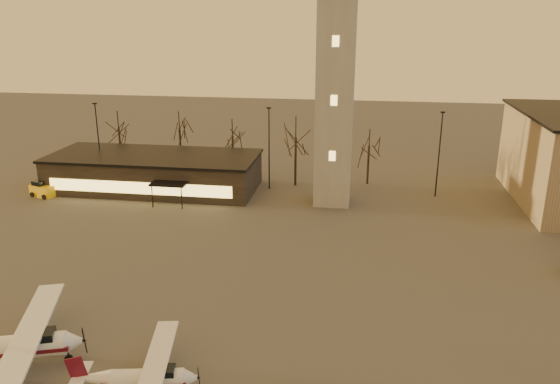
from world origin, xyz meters
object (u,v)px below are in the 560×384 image
terminal (155,172)px  service_cart (43,190)px  control_tower (336,57)px  cessna_front (150,382)px  cessna_rear (25,350)px

terminal → service_cart: size_ratio=7.66×
control_tower → terminal: control_tower is taller
terminal → cessna_front: bearing=-69.3°
control_tower → terminal: size_ratio=1.28×
control_tower → service_cart: size_ratio=9.83×
terminal → control_tower: bearing=-5.1°
control_tower → terminal: 26.24m
control_tower → service_cart: 37.58m
terminal → cessna_front: (13.99, -37.11, -1.24)m
cessna_front → terminal: bearing=99.7°
terminal → cessna_rear: size_ratio=2.08×
cessna_front → service_cart: 41.38m
service_cart → cessna_rear: bearing=-42.3°
cessna_front → control_tower: bearing=66.2°
cessna_front → service_cart: cessna_front is taller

